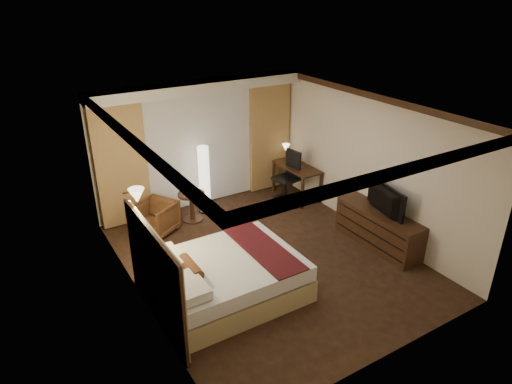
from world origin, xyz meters
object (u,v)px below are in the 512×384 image
bed (227,278)px  side_table (192,207)px  armchair (155,216)px  desk (297,182)px  dresser (378,228)px  floor_lamp (204,179)px  television (381,197)px  office_chair (286,177)px

bed → side_table: bearing=77.7°
armchair → desk: size_ratio=0.59×
side_table → desk: (2.48, -0.19, 0.07)m
side_table → dresser: size_ratio=0.34×
armchair → floor_lamp: size_ratio=0.49×
floor_lamp → bed: bearing=-109.1°
floor_lamp → side_table: bearing=-149.5°
armchair → television: 4.25m
bed → desk: bearing=37.9°
bed → television: television is taller
desk → television: (0.02, -2.49, 0.62)m
office_chair → desk: bearing=0.8°
side_table → desk: size_ratio=0.51×
desk → dresser: (0.05, -2.49, -0.03)m
television → bed: bearing=99.2°
desk → dresser: bearing=-88.8°
armchair → dresser: size_ratio=0.40×
armchair → office_chair: size_ratio=0.62×
desk → office_chair: 0.39m
side_table → desk: 2.49m
side_table → floor_lamp: size_ratio=0.42×
floor_lamp → dresser: 3.63m
dresser → floor_lamp: bearing=126.0°
desk → television: size_ratio=1.14×
office_chair → dresser: bearing=-88.7°
bed → office_chair: bearing=40.5°
bed → armchair: armchair is taller
bed → desk: 3.85m
bed → television: (3.06, -0.12, 0.67)m
floor_lamp → desk: size_ratio=1.22×
office_chair → television: office_chair is taller
office_chair → television: size_ratio=1.09×
television → desk: bearing=12.0°
side_table → floor_lamp: floor_lamp is taller
floor_lamp → office_chair: bearing=-15.6°
floor_lamp → dresser: size_ratio=0.83×
bed → side_table: (0.56, 2.55, -0.02)m
armchair → side_table: 0.82m
office_chair → dresser: (0.39, -2.44, -0.23)m
television → armchair: bearing=63.6°
bed → television: bearing=-2.3°
floor_lamp → office_chair: floor_lamp is taller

